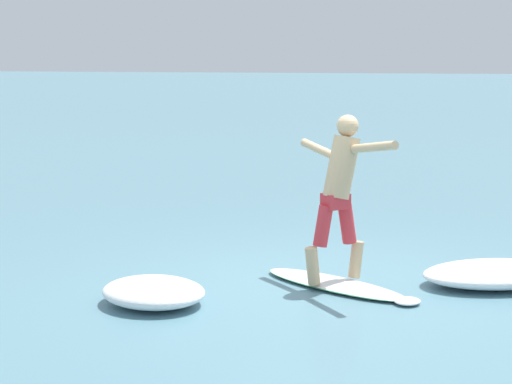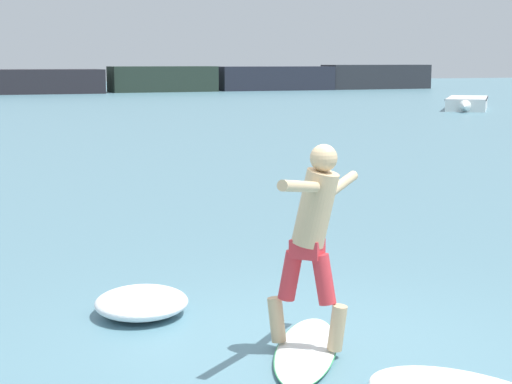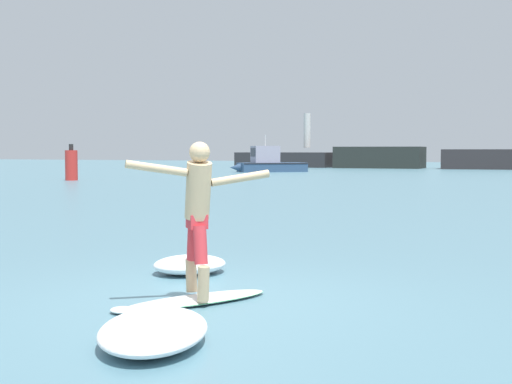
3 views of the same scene
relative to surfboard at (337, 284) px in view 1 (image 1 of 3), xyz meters
The scene contains 5 objects.
ground_plane 0.22m from the surfboard, 65.35° to the left, with size 200.00×200.00×0.00m, color slate.
surfboard is the anchor object (origin of this frame).
surfer 1.07m from the surfboard, 14.06° to the right, with size 1.27×1.19×1.77m.
wave_foam_at_tail 1.73m from the surfboard, 73.22° to the right, with size 1.53×1.87×0.25m.
wave_foam_at_nose 1.98m from the surfboard, 121.15° to the left, with size 1.25×1.34×0.25m.
Camera 1 is at (-8.87, -1.37, 2.46)m, focal length 60.00 mm.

